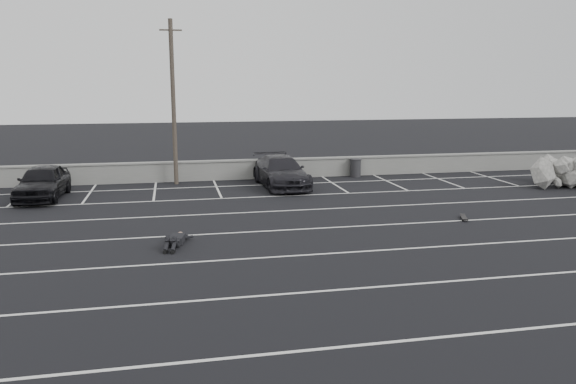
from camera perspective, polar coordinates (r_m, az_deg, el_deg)
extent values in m
plane|color=black|center=(17.14, 2.70, -6.37)|extent=(120.00, 120.00, 0.00)
cube|color=gray|center=(30.47, -3.86, 2.28)|extent=(50.00, 0.35, 1.00)
cube|color=gray|center=(30.39, -3.87, 3.25)|extent=(50.00, 0.45, 0.08)
cube|color=silver|center=(11.82, 10.20, -14.80)|extent=(36.00, 0.10, 0.01)
cube|color=silver|center=(14.41, 5.71, -9.82)|extent=(36.00, 0.10, 0.01)
cube|color=silver|center=(17.14, 2.70, -6.35)|extent=(36.00, 0.10, 0.01)
cube|color=silver|center=(19.94, 0.55, -3.84)|extent=(36.00, 0.10, 0.01)
cube|color=silver|center=(22.80, -1.06, -1.94)|extent=(36.00, 0.10, 0.01)
cube|color=silver|center=(25.68, -2.30, -0.47)|extent=(36.00, 0.10, 0.01)
cube|color=silver|center=(28.59, -3.29, 0.70)|extent=(36.00, 0.10, 0.01)
cube|color=silver|center=(28.65, -25.45, -0.35)|extent=(0.10, 5.00, 0.01)
cube|color=silver|center=(28.08, -19.50, -0.11)|extent=(0.10, 5.00, 0.01)
cube|color=silver|center=(27.82, -13.38, 0.13)|extent=(0.10, 5.00, 0.01)
cube|color=silver|center=(27.89, -7.21, 0.37)|extent=(0.10, 5.00, 0.01)
cube|color=silver|center=(28.27, -1.14, 0.60)|extent=(0.10, 5.00, 0.01)
cube|color=silver|center=(28.97, 4.71, 0.81)|extent=(0.10, 5.00, 0.01)
cube|color=silver|center=(29.94, 10.22, 1.01)|extent=(0.10, 5.00, 0.01)
cube|color=silver|center=(31.18, 15.34, 1.19)|extent=(0.10, 5.00, 0.01)
cube|color=silver|center=(32.65, 20.04, 1.34)|extent=(0.10, 5.00, 0.01)
imported|color=black|center=(27.42, -23.66, 0.95)|extent=(1.98, 4.56, 1.53)
imported|color=black|center=(28.09, -0.72, 2.08)|extent=(2.42, 5.31, 1.51)
cylinder|color=#4C4238|center=(29.05, -11.56, 8.80)|extent=(0.22, 0.22, 8.21)
cube|color=#4C4238|center=(29.14, -11.84, 15.80)|extent=(1.09, 0.07, 0.07)
cylinder|color=#2A292C|center=(31.32, 6.87, 2.42)|extent=(0.73, 0.73, 0.95)
cylinder|color=#2A292C|center=(31.25, 6.89, 3.32)|extent=(0.81, 0.81, 0.05)
cube|color=black|center=(22.43, 17.44, -2.47)|extent=(0.46, 0.78, 0.02)
cube|color=#2A292C|center=(22.68, 17.35, -2.40)|extent=(0.16, 0.10, 0.04)
cube|color=#2A292C|center=(22.19, 17.52, -2.71)|extent=(0.16, 0.10, 0.04)
cylinder|color=black|center=(22.67, 17.11, -2.45)|extent=(0.05, 0.06, 0.05)
cylinder|color=black|center=(22.70, 17.58, -2.46)|extent=(0.05, 0.06, 0.05)
cylinder|color=black|center=(22.18, 17.28, -2.75)|extent=(0.05, 0.06, 0.05)
cylinder|color=black|center=(22.21, 17.76, -2.77)|extent=(0.05, 0.06, 0.05)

